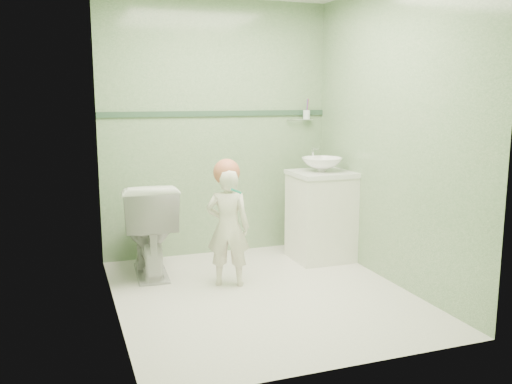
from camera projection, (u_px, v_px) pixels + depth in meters
name	position (u px, v px, depth m)	size (l,w,h in m)	color
ground	(263.00, 294.00, 4.27)	(2.50, 2.50, 0.00)	silver
room_shell	(263.00, 139.00, 4.06)	(2.50, 2.54, 2.40)	gray
trim_stripe	(217.00, 114.00, 5.18)	(2.20, 0.02, 0.05)	#304F3A
vanity	(321.00, 217.00, 5.12)	(0.52, 0.50, 0.80)	white
counter	(322.00, 174.00, 5.05)	(0.54, 0.52, 0.04)	white
basin	(322.00, 165.00, 5.04)	(0.37, 0.37, 0.13)	white
faucet	(313.00, 154.00, 5.20)	(0.03, 0.13, 0.18)	silver
cup_holder	(306.00, 115.00, 5.43)	(0.26, 0.07, 0.21)	silver
toilet	(149.00, 228.00, 4.69)	(0.45, 0.79, 0.81)	white
toddler	(228.00, 227.00, 4.40)	(0.35, 0.23, 0.96)	beige
hair_cap	(227.00, 172.00, 4.35)	(0.21, 0.21, 0.21)	#BB6647
teal_toothbrush	(235.00, 191.00, 4.22)	(0.11, 0.14, 0.08)	#159879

